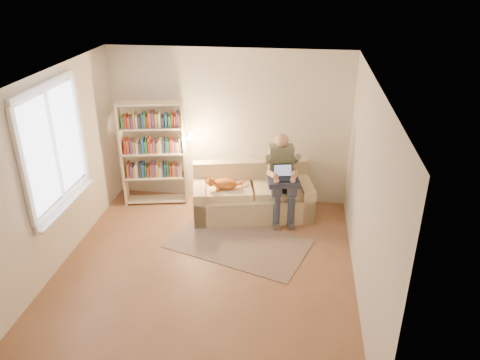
# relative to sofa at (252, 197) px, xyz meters

# --- Properties ---
(floor) EXTENTS (4.50, 4.50, 0.00)m
(floor) POSITION_rel_sofa_xyz_m (-0.46, -1.73, -0.30)
(floor) COLOR brown
(floor) RESTS_ON ground
(ceiling) EXTENTS (4.00, 4.50, 0.02)m
(ceiling) POSITION_rel_sofa_xyz_m (-0.46, -1.73, 2.30)
(ceiling) COLOR white
(ceiling) RESTS_ON wall_back
(wall_left) EXTENTS (0.02, 4.50, 2.60)m
(wall_left) POSITION_rel_sofa_xyz_m (-2.46, -1.73, 1.00)
(wall_left) COLOR silver
(wall_left) RESTS_ON floor
(wall_right) EXTENTS (0.02, 4.50, 2.60)m
(wall_right) POSITION_rel_sofa_xyz_m (1.54, -1.73, 1.00)
(wall_right) COLOR silver
(wall_right) RESTS_ON floor
(wall_back) EXTENTS (4.00, 0.02, 2.60)m
(wall_back) POSITION_rel_sofa_xyz_m (-0.46, 0.52, 1.00)
(wall_back) COLOR silver
(wall_back) RESTS_ON floor
(wall_front) EXTENTS (4.00, 0.02, 2.60)m
(wall_front) POSITION_rel_sofa_xyz_m (-0.46, -3.98, 1.00)
(wall_front) COLOR silver
(wall_front) RESTS_ON floor
(window) EXTENTS (0.12, 1.52, 1.69)m
(window) POSITION_rel_sofa_xyz_m (-2.41, -1.53, 1.08)
(window) COLOR white
(window) RESTS_ON wall_left
(sofa) EXTENTS (2.05, 1.24, 0.81)m
(sofa) POSITION_rel_sofa_xyz_m (0.00, 0.00, 0.00)
(sofa) COLOR #CCB990
(sofa) RESTS_ON floor
(person) EXTENTS (0.50, 0.67, 1.39)m
(person) POSITION_rel_sofa_xyz_m (0.47, -0.05, 0.49)
(person) COLOR slate
(person) RESTS_ON sofa
(cat) EXTENTS (0.57, 0.29, 0.22)m
(cat) POSITION_rel_sofa_xyz_m (-0.43, -0.21, 0.32)
(cat) COLOR orange
(cat) RESTS_ON sofa
(blanket) EXTENTS (0.56, 0.49, 0.09)m
(blanket) POSITION_rel_sofa_xyz_m (0.48, -0.19, 0.40)
(blanket) COLOR #262C43
(blanket) RESTS_ON person
(laptop) EXTENTS (0.35, 0.31, 0.26)m
(laptop) POSITION_rel_sofa_xyz_m (0.48, -0.17, 0.50)
(laptop) COLOR black
(laptop) RESTS_ON blanket
(bookshelf) EXTENTS (1.23, 0.48, 1.80)m
(bookshelf) POSITION_rel_sofa_xyz_m (-1.68, 0.17, 0.70)
(bookshelf) COLOR beige
(bookshelf) RESTS_ON floor
(rug) EXTENTS (2.26, 1.75, 0.01)m
(rug) POSITION_rel_sofa_xyz_m (-0.09, -0.98, -0.29)
(rug) COLOR #836C5F
(rug) RESTS_ON floor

